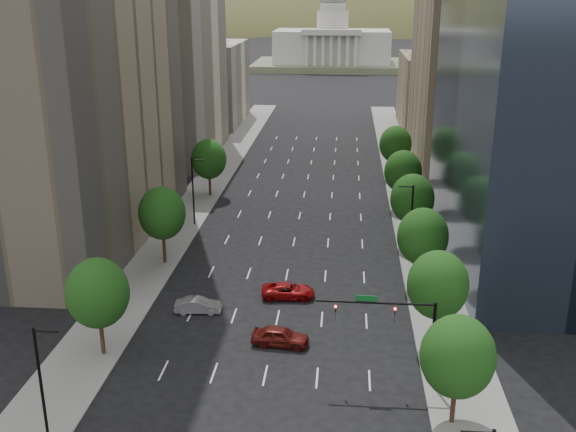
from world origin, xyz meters
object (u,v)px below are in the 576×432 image
(capitol, at_px, (332,46))
(car_red_far, at_px, (288,291))
(car_maroon, at_px, (280,336))
(car_silver, at_px, (198,305))
(traffic_signal, at_px, (401,323))

(capitol, xyz_separation_m, car_red_far, (0.62, -205.32, -7.84))
(car_maroon, xyz_separation_m, car_silver, (-8.42, 5.50, -0.12))
(traffic_signal, xyz_separation_m, car_silver, (-18.20, 10.42, -4.44))
(capitol, relative_size, car_silver, 13.56)
(traffic_signal, relative_size, car_red_far, 1.71)
(car_red_far, bearing_deg, traffic_signal, -149.55)
(capitol, bearing_deg, car_silver, -92.10)
(traffic_signal, distance_m, car_red_far, 18.02)
(traffic_signal, height_order, capitol, capitol)
(car_maroon, distance_m, car_silver, 10.06)
(car_silver, relative_size, car_red_far, 0.83)
(car_maroon, height_order, car_silver, car_maroon)
(capitol, height_order, car_silver, capitol)
(car_red_far, bearing_deg, car_silver, 111.48)
(traffic_signal, relative_size, car_silver, 2.06)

